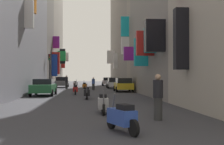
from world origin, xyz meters
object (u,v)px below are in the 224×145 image
at_px(parked_car_grey, 62,82).
at_px(scooter_silver, 103,103).
at_px(pedestrian_near_left, 67,82).
at_px(pedestrian_near_right, 158,97).
at_px(scooter_red, 75,89).
at_px(parked_car_green, 44,87).
at_px(parked_car_white, 114,83).
at_px(scooter_white, 75,83).
at_px(scooter_black, 87,93).
at_px(parked_car_silver, 107,81).
at_px(scooter_blue, 122,117).
at_px(pedestrian_crossing, 93,84).
at_px(parked_car_yellow, 123,85).
at_px(traffic_light_near_corner, 49,66).
at_px(scooter_orange, 84,86).

distance_m(parked_car_grey, scooter_silver, 32.84).
bearing_deg(pedestrian_near_left, pedestrian_near_right, -79.76).
height_order(scooter_red, pedestrian_near_left, pedestrian_near_left).
height_order(parked_car_green, parked_car_white, parked_car_white).
relative_size(parked_car_grey, pedestrian_near_right, 2.35).
bearing_deg(scooter_white, pedestrian_near_right, -83.55).
distance_m(scooter_white, pedestrian_near_left, 10.60).
xyz_separation_m(scooter_white, scooter_black, (1.89, -29.12, -0.00)).
distance_m(parked_car_silver, scooter_silver, 40.17).
height_order(parked_car_white, pedestrian_near_right, pedestrian_near_right).
height_order(scooter_blue, pedestrian_near_right, pedestrian_near_right).
xyz_separation_m(parked_car_silver, pedestrian_crossing, (-2.84, -16.18, -0.01)).
height_order(parked_car_yellow, scooter_white, parked_car_yellow).
xyz_separation_m(parked_car_white, parked_car_grey, (-7.48, 3.77, 0.06)).
xyz_separation_m(parked_car_yellow, pedestrian_near_right, (-1.26, -21.21, 0.10)).
xyz_separation_m(parked_car_green, traffic_light_near_corner, (-0.83, 10.89, 2.21)).
distance_m(scooter_red, scooter_white, 23.43).
distance_m(parked_car_white, pedestrian_crossing, 5.70).
xyz_separation_m(scooter_white, pedestrian_near_left, (-0.81, -10.56, 0.43)).
xyz_separation_m(parked_car_yellow, parked_car_white, (-0.19, 9.79, -0.02)).
distance_m(scooter_red, pedestrian_near_left, 12.96).
bearing_deg(scooter_orange, scooter_blue, -87.50).
bearing_deg(scooter_blue, parked_car_grey, 97.29).
height_order(parked_car_grey, scooter_white, parked_car_grey).
height_order(parked_car_white, pedestrian_crossing, pedestrian_crossing).
distance_m(parked_car_green, parked_car_grey, 19.34).
relative_size(scooter_silver, scooter_black, 1.06).
height_order(scooter_silver, pedestrian_near_right, pedestrian_near_right).
bearing_deg(scooter_white, parked_car_white, -58.71).
relative_size(parked_car_yellow, parked_car_white, 1.02).
xyz_separation_m(parked_car_green, parked_car_silver, (7.36, 26.88, 0.01)).
bearing_deg(traffic_light_near_corner, scooter_black, -73.29).
height_order(pedestrian_near_left, traffic_light_near_corner, traffic_light_near_corner).
bearing_deg(pedestrian_near_right, traffic_light_near_corner, 105.35).
relative_size(parked_car_silver, scooter_red, 2.00).
bearing_deg(pedestrian_crossing, parked_car_white, 59.02).
bearing_deg(pedestrian_crossing, scooter_blue, -89.59).
bearing_deg(parked_car_yellow, scooter_white, 106.98).
height_order(parked_car_silver, scooter_silver, parked_car_silver).
xyz_separation_m(parked_car_yellow, scooter_black, (-3.93, -10.07, -0.31)).
relative_size(scooter_blue, traffic_light_near_corner, 0.42).
distance_m(scooter_black, scooter_orange, 16.65).
bearing_deg(scooter_silver, pedestrian_near_right, -48.76).
relative_size(scooter_red, pedestrian_near_left, 1.12).
bearing_deg(scooter_red, scooter_white, 92.05).
height_order(scooter_black, traffic_light_near_corner, traffic_light_near_corner).
bearing_deg(parked_car_grey, scooter_white, 71.28).
bearing_deg(scooter_white, pedestrian_near_left, -94.39).
bearing_deg(scooter_orange, pedestrian_near_right, -83.89).
relative_size(pedestrian_near_left, traffic_light_near_corner, 0.41).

